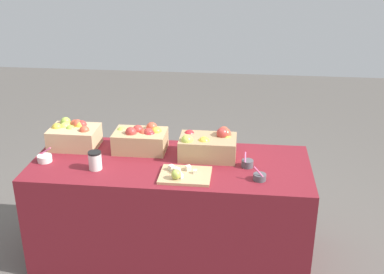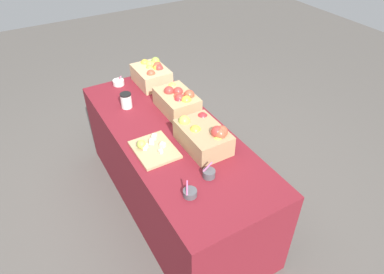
% 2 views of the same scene
% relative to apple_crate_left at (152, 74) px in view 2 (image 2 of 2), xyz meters
% --- Properties ---
extents(ground_plane, '(10.00, 10.00, 0.00)m').
position_rel_apple_crate_left_xyz_m(ground_plane, '(0.74, -0.19, -0.83)').
color(ground_plane, '#56514C').
extents(table, '(1.90, 0.76, 0.74)m').
position_rel_apple_crate_left_xyz_m(table, '(0.74, -0.19, -0.46)').
color(table, maroon).
rests_on(table, ground_plane).
extents(apple_crate_left, '(0.34, 0.26, 0.19)m').
position_rel_apple_crate_left_xyz_m(apple_crate_left, '(0.00, 0.00, 0.00)').
color(apple_crate_left, tan).
rests_on(apple_crate_left, table).
extents(apple_crate_middle, '(0.37, 0.25, 0.19)m').
position_rel_apple_crate_left_xyz_m(apple_crate_middle, '(0.50, -0.01, -0.00)').
color(apple_crate_middle, tan).
rests_on(apple_crate_middle, table).
extents(apple_crate_right, '(0.39, 0.26, 0.20)m').
position_rel_apple_crate_left_xyz_m(apple_crate_right, '(0.99, -0.07, -0.00)').
color(apple_crate_right, tan).
rests_on(apple_crate_right, table).
extents(cutting_board_front, '(0.33, 0.26, 0.08)m').
position_rel_apple_crate_left_xyz_m(cutting_board_front, '(0.85, -0.40, -0.07)').
color(cutting_board_front, tan).
rests_on(cutting_board_front, table).
extents(sample_bowl_near, '(0.08, 0.08, 0.10)m').
position_rel_apple_crate_left_xyz_m(sample_bowl_near, '(1.26, -0.20, -0.07)').
color(sample_bowl_near, '#4C4C51').
rests_on(sample_bowl_near, table).
extents(sample_bowl_mid, '(0.10, 0.10, 0.10)m').
position_rel_apple_crate_left_xyz_m(sample_bowl_mid, '(-0.12, -0.27, -0.07)').
color(sample_bowl_mid, silver).
rests_on(sample_bowl_mid, table).
extents(sample_bowl_far, '(0.08, 0.08, 0.09)m').
position_rel_apple_crate_left_xyz_m(sample_bowl_far, '(1.34, -0.38, -0.07)').
color(sample_bowl_far, '#4C4C51').
rests_on(sample_bowl_far, table).
extents(coffee_cup, '(0.09, 0.09, 0.12)m').
position_rel_apple_crate_left_xyz_m(coffee_cup, '(0.26, -0.35, -0.03)').
color(coffee_cup, silver).
rests_on(coffee_cup, table).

